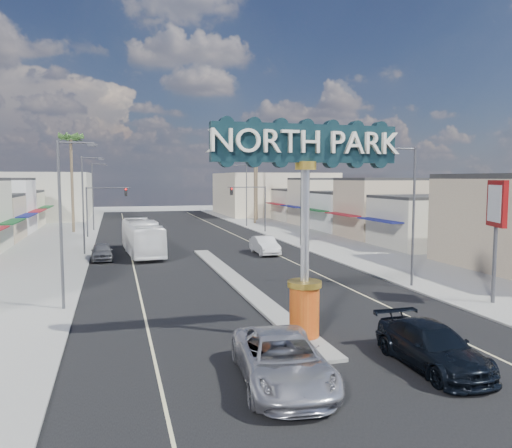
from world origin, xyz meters
TOP-DOWN VIEW (x-y plane):
  - ground at (0.00, 30.00)m, footprint 160.00×160.00m
  - road at (0.00, 30.00)m, footprint 20.00×120.00m
  - median_island at (0.00, 14.00)m, footprint 1.30×30.00m
  - sidewalk_left at (-14.00, 30.00)m, footprint 8.00×120.00m
  - sidewalk_right at (14.00, 30.00)m, footprint 8.00×120.00m
  - storefront_row_right at (24.00, 43.00)m, footprint 12.00×42.00m
  - backdrop_far_left at (-22.00, 75.00)m, footprint 20.00×20.00m
  - backdrop_far_right at (22.00, 75.00)m, footprint 20.00×20.00m
  - gateway_sign at (0.00, 1.98)m, footprint 8.20×1.50m
  - traffic_signal_left at (-9.18, 43.99)m, footprint 5.09×0.45m
  - traffic_signal_right at (9.18, 43.99)m, footprint 5.09×0.45m
  - streetlight_l_near at (-10.43, 10.00)m, footprint 2.03×0.22m
  - streetlight_l_mid at (-10.43, 30.00)m, footprint 2.03×0.22m
  - streetlight_l_far at (-10.43, 52.00)m, footprint 2.03×0.22m
  - streetlight_r_near at (10.43, 10.00)m, footprint 2.03×0.22m
  - streetlight_r_mid at (10.43, 30.00)m, footprint 2.03×0.22m
  - streetlight_r_far at (10.43, 52.00)m, footprint 2.03×0.22m
  - palm_left_far at (-13.00, 50.00)m, footprint 2.60×2.60m
  - palm_right_mid at (13.00, 56.00)m, footprint 2.60×2.60m
  - palm_right_far at (15.00, 62.00)m, footprint 2.60×2.60m
  - suv_left at (-2.46, -2.23)m, footprint 3.52×6.48m
  - suv_right at (3.42, -2.30)m, footprint 2.29×5.56m
  - car_parked_left at (-9.00, 26.72)m, footprint 1.92×4.45m
  - car_parked_right at (5.50, 26.12)m, footprint 1.79×5.02m
  - city_bus at (-5.46, 29.01)m, footprint 3.46×11.55m
  - bank_pylon_sign at (12.36, 4.78)m, footprint 0.95×2.10m

SIDE VIEW (x-z plane):
  - ground at x=0.00m, z-range 0.00..0.00m
  - road at x=0.00m, z-range 0.00..0.01m
  - sidewalk_left at x=-14.00m, z-range 0.00..0.12m
  - sidewalk_right at x=14.00m, z-range 0.00..0.12m
  - median_island at x=0.00m, z-range 0.00..0.16m
  - car_parked_left at x=-9.00m, z-range 0.00..1.50m
  - suv_right at x=3.42m, z-range 0.00..1.61m
  - car_parked_right at x=5.50m, z-range 0.00..1.65m
  - suv_left at x=-2.46m, z-range 0.00..1.73m
  - city_bus at x=-5.46m, z-range 0.00..3.17m
  - storefront_row_right at x=24.00m, z-range 0.00..6.00m
  - backdrop_far_left at x=-22.00m, z-range 0.00..8.00m
  - backdrop_far_right at x=22.00m, z-range 0.00..8.00m
  - traffic_signal_left at x=-9.18m, z-range 1.27..7.27m
  - traffic_signal_right at x=9.18m, z-range 1.27..7.27m
  - streetlight_l_near at x=-10.43m, z-range 0.57..9.57m
  - streetlight_l_mid at x=-10.43m, z-range 0.57..9.57m
  - streetlight_l_far at x=-10.43m, z-range 0.57..9.57m
  - streetlight_r_near at x=10.43m, z-range 0.57..9.57m
  - streetlight_r_mid at x=10.43m, z-range 0.57..9.57m
  - streetlight_r_far at x=10.43m, z-range 0.57..9.57m
  - bank_pylon_sign at x=12.36m, z-range 1.87..8.69m
  - gateway_sign at x=0.00m, z-range 1.35..10.50m
  - palm_right_mid at x=13.00m, z-range 4.55..16.65m
  - palm_left_far at x=-13.00m, z-range 4.95..18.05m
  - palm_right_far at x=15.00m, z-range 5.34..19.44m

